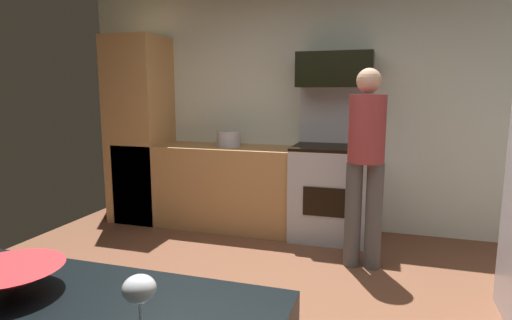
% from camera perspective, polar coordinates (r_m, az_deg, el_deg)
% --- Properties ---
extents(wall_back, '(5.20, 0.12, 2.60)m').
position_cam_1_polar(wall_back, '(4.67, 7.18, 6.89)').
color(wall_back, silver).
rests_on(wall_back, ground).
extents(lower_cabinet_run, '(2.40, 0.60, 0.90)m').
position_cam_1_polar(lower_cabinet_run, '(4.68, -4.76, -3.58)').
color(lower_cabinet_run, tan).
rests_on(lower_cabinet_run, ground).
extents(cabinet_column, '(0.60, 0.60, 2.10)m').
position_cam_1_polar(cabinet_column, '(5.04, -15.47, 3.95)').
color(cabinet_column, tan).
rests_on(cabinet_column, ground).
extents(oven_range, '(0.76, 0.65, 1.53)m').
position_cam_1_polar(oven_range, '(4.36, 10.12, -3.74)').
color(oven_range, '#B8BAC0').
rests_on(oven_range, ground).
extents(microwave, '(0.74, 0.38, 0.34)m').
position_cam_1_polar(microwave, '(4.35, 10.71, 11.96)').
color(microwave, black).
rests_on(microwave, oven_range).
extents(person_cook, '(0.31, 0.30, 1.68)m').
position_cam_1_polar(person_cook, '(3.58, 14.68, 0.22)').
color(person_cook, '#4E4E4E').
rests_on(person_cook, ground).
extents(mixing_bowl_prep, '(0.30, 0.30, 0.08)m').
position_cam_1_polar(mixing_bowl_prep, '(1.47, -30.30, -13.87)').
color(mixing_bowl_prep, red).
rests_on(mixing_bowl_prep, counter_island).
extents(wine_glass_extra, '(0.08, 0.08, 0.15)m').
position_cam_1_polar(wine_glass_extra, '(1.09, -15.58, -16.79)').
color(wine_glass_extra, silver).
rests_on(wine_glass_extra, counter_island).
extents(stock_pot, '(0.26, 0.26, 0.17)m').
position_cam_1_polar(stock_pot, '(4.56, -3.72, 2.89)').
color(stock_pot, '#B6B6C1').
rests_on(stock_pot, lower_cabinet_run).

